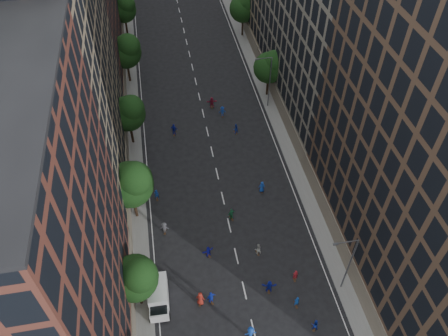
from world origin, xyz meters
name	(u,v)px	position (x,y,z in m)	size (l,w,h in m)	color
ground	(208,134)	(0.00, 40.00, 0.00)	(240.00, 240.00, 0.00)	black
sidewalk_left	(127,112)	(-12.00, 47.50, 0.07)	(4.00, 105.00, 0.15)	slate
sidewalk_right	(272,96)	(12.00, 47.50, 0.07)	(4.00, 105.00, 0.15)	slate
bldg_left_a	(14,263)	(-19.00, 11.00, 15.00)	(14.00, 22.00, 30.00)	#592B22
bldg_left_b	(41,68)	(-19.00, 35.00, 17.00)	(14.00, 26.00, 34.00)	#7E6D52
bldg_left_c	(64,2)	(-19.00, 58.00, 14.00)	(14.00, 20.00, 28.00)	#592B22
bldg_right_b	(338,7)	(19.00, 44.00, 16.50)	(14.00, 28.00, 33.00)	#6B6558
tree_left_1	(136,277)	(-11.02, 13.86, 5.55)	(4.80, 4.80, 8.21)	black
tree_left_2	(131,183)	(-10.99, 25.83, 6.36)	(5.60, 5.60, 9.45)	black
tree_left_3	(129,112)	(-11.02, 39.85, 5.82)	(5.00, 5.00, 8.58)	black
tree_left_4	(126,50)	(-11.00, 55.84, 6.10)	(5.40, 5.40, 9.08)	black
tree_left_5	(124,8)	(-11.02, 71.86, 5.68)	(4.80, 4.80, 8.33)	black
tree_right_a	(271,66)	(11.38, 47.85, 5.63)	(5.00, 5.00, 8.39)	black
tree_right_b	(244,7)	(11.39, 67.85, 5.96)	(5.20, 5.20, 8.83)	black
streetlamp_near	(348,262)	(10.37, 12.00, 5.17)	(2.64, 0.22, 9.06)	#595B60
streetlamp_far	(269,79)	(10.37, 45.00, 5.17)	(2.64, 0.22, 9.06)	#595B60
cargo_van	(158,296)	(-9.30, 13.74, 1.30)	(2.34, 4.73, 2.48)	silver
skater_1	(297,301)	(5.08, 10.82, 0.81)	(0.59, 0.39, 1.62)	#123E96
skater_2	(315,325)	(6.17, 8.06, 0.79)	(0.76, 0.60, 1.57)	#142BA5
skater_3	(251,333)	(-0.49, 8.30, 0.92)	(1.19, 0.68, 1.84)	#1642B3
skater_4	(211,298)	(-3.80, 12.81, 0.94)	(1.10, 0.46, 1.87)	#162DB5
skater_5	(269,287)	(2.63, 12.99, 0.89)	(1.66, 0.53, 1.79)	#121C94
skater_6	(200,299)	(-4.95, 12.86, 0.97)	(0.95, 0.62, 1.95)	maroon
skater_7	(295,275)	(5.84, 13.87, 0.81)	(0.59, 0.39, 1.63)	maroon
skater_8	(258,249)	(2.53, 17.93, 0.83)	(0.80, 0.63, 1.66)	beige
skater_9	(165,228)	(-7.93, 22.88, 0.85)	(1.09, 0.63, 1.69)	#434247
skater_10	(231,214)	(0.46, 23.48, 0.91)	(1.07, 0.44, 1.82)	#227446
skater_11	(208,252)	(-3.21, 18.64, 0.78)	(1.44, 0.46, 1.56)	#121394
skater_12	(262,187)	(5.28, 27.26, 0.85)	(0.83, 0.54, 1.71)	#1541AD
skater_13	(157,195)	(-8.50, 28.41, 0.83)	(0.60, 0.40, 1.65)	#133FA0
skater_14	(236,129)	(4.16, 39.41, 0.81)	(0.78, 0.61, 1.61)	#1632B4
skater_15	(222,112)	(2.90, 43.79, 0.87)	(1.13, 0.65, 1.74)	#1339A0
skater_16	(174,130)	(-5.00, 40.69, 0.97)	(1.13, 0.47, 1.94)	#121992
skater_17	(212,103)	(1.63, 46.29, 0.92)	(1.71, 0.55, 1.85)	maroon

